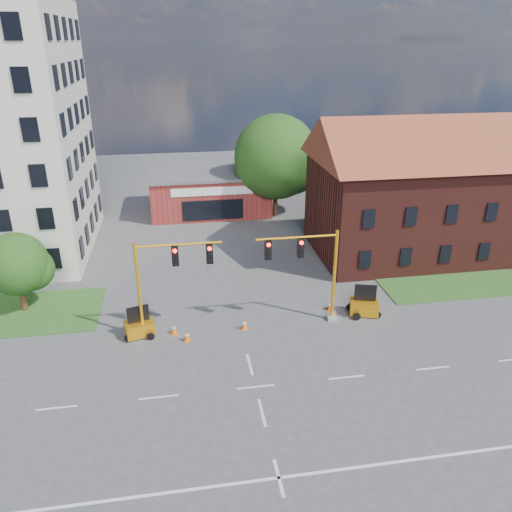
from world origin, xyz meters
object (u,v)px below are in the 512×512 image
object	(u,v)px
signal_mast_west	(166,277)
trailer_east	(364,306)
trailer_west	(139,327)
signal_mast_east	(309,266)
pickup_white	(385,246)

from	to	relation	value
signal_mast_west	trailer_east	size ratio (longest dim) A/B	2.97
signal_mast_west	trailer_west	bearing A→B (deg)	178.08
signal_mast_west	trailer_west	xyz separation A→B (m)	(-1.86, 0.06, -3.31)
trailer_west	trailer_east	size ratio (longest dim) A/B	0.94
trailer_east	signal_mast_east	bearing A→B (deg)	-159.19
pickup_white	signal_mast_west	bearing A→B (deg)	101.80
trailer_east	pickup_white	world-z (taller)	trailer_east
trailer_east	pickup_white	xyz separation A→B (m)	(5.25, 9.02, 0.19)
signal_mast_east	trailer_west	xyz separation A→B (m)	(-10.57, 0.06, -3.31)
signal_mast_east	pickup_white	distance (m)	13.44
trailer_east	trailer_west	bearing A→B (deg)	-162.51
signal_mast_west	trailer_east	world-z (taller)	signal_mast_west
trailer_east	signal_mast_west	bearing A→B (deg)	-162.10
signal_mast_east	pickup_white	xyz separation A→B (m)	(9.19, 9.31, -3.08)
trailer_west	pickup_white	xyz separation A→B (m)	(19.76, 9.25, 0.23)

